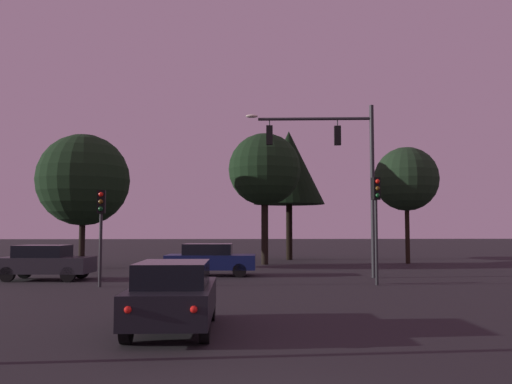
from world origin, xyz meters
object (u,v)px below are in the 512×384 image
object	(u,v)px
car_crossing_left	(210,259)
tree_right_cluster	(406,179)
traffic_light_corner_left	(376,209)
traffic_light_corner_right	(101,218)
traffic_signal_mast_arm	(339,160)
tree_behind_sign	(289,168)
tree_center_horizon	(265,170)
tree_left_far	(83,180)
car_nearside_lane	(173,295)
car_crossing_right	(45,262)

from	to	relation	value
car_crossing_left	tree_right_cluster	size ratio (longest dim) A/B	0.58
traffic_light_corner_left	traffic_light_corner_right	world-z (taller)	traffic_light_corner_left
traffic_signal_mast_arm	tree_behind_sign	size ratio (longest dim) A/B	0.86
traffic_light_corner_left	traffic_signal_mast_arm	bearing A→B (deg)	103.65
car_crossing_left	tree_behind_sign	size ratio (longest dim) A/B	0.47
tree_center_horizon	tree_left_far	bearing A→B (deg)	-165.02
tree_center_horizon	tree_right_cluster	size ratio (longest dim) A/B	1.10
traffic_signal_mast_arm	tree_behind_sign	xyz separation A→B (m)	(-0.85, 13.90, 1.22)
traffic_light_corner_right	tree_behind_sign	size ratio (longest dim) A/B	0.40
car_nearside_lane	car_crossing_left	xyz separation A→B (m)	(0.24, 13.65, 0.00)
traffic_light_corner_right	traffic_signal_mast_arm	bearing A→B (deg)	19.19
tree_behind_sign	tree_left_far	size ratio (longest dim) A/B	1.22
traffic_light_corner_right	car_nearside_lane	distance (m)	9.91
traffic_light_corner_left	car_nearside_lane	size ratio (longest dim) A/B	1.07
car_crossing_left	tree_center_horizon	world-z (taller)	tree_center_horizon
traffic_light_corner_left	tree_left_far	xyz separation A→B (m)	(-14.25, 9.52, 1.96)
traffic_signal_mast_arm	traffic_light_corner_left	world-z (taller)	traffic_signal_mast_arm
car_nearside_lane	traffic_signal_mast_arm	bearing A→B (deg)	63.40
tree_left_far	tree_center_horizon	size ratio (longest dim) A/B	0.92
car_crossing_right	tree_center_horizon	distance (m)	14.96
traffic_signal_mast_arm	traffic_light_corner_right	xyz separation A→B (m)	(-10.04, -3.49, -2.75)
car_crossing_right	tree_left_far	size ratio (longest dim) A/B	0.54
traffic_light_corner_left	car_crossing_left	bearing A→B (deg)	146.43
traffic_light_corner_left	tree_behind_sign	distance (m)	17.67
tree_left_far	tree_right_cluster	xyz separation A→B (m)	(19.75, 3.24, 0.43)
car_crossing_left	traffic_light_corner_right	bearing A→B (deg)	-130.71
traffic_signal_mast_arm	tree_left_far	xyz separation A→B (m)	(-13.45, 6.20, -0.41)
traffic_light_corner_left	tree_center_horizon	world-z (taller)	tree_center_horizon
car_crossing_right	traffic_light_corner_left	bearing A→B (deg)	-10.86
traffic_light_corner_right	tree_behind_sign	xyz separation A→B (m)	(9.19, 17.39, 3.97)
traffic_light_corner_right	car_crossing_right	distance (m)	4.58
traffic_light_corner_left	tree_left_far	size ratio (longest dim) A/B	0.56
traffic_light_corner_left	car_crossing_right	world-z (taller)	traffic_light_corner_left
tree_behind_sign	tree_center_horizon	distance (m)	5.35
car_nearside_lane	tree_center_horizon	bearing A→B (deg)	81.21
car_nearside_lane	car_crossing_right	world-z (taller)	same
traffic_signal_mast_arm	tree_center_horizon	distance (m)	9.49
car_nearside_lane	car_crossing_left	bearing A→B (deg)	89.01
traffic_light_corner_left	car_crossing_left	size ratio (longest dim) A/B	0.98
car_crossing_right	traffic_signal_mast_arm	bearing A→B (deg)	2.84
traffic_signal_mast_arm	tree_center_horizon	xyz separation A→B (m)	(-2.92, 9.02, 0.53)
traffic_signal_mast_arm	car_crossing_right	distance (m)	13.91
car_crossing_left	car_crossing_right	bearing A→B (deg)	-165.42
tree_center_horizon	car_nearside_lane	bearing A→B (deg)	-98.79
car_nearside_lane	car_crossing_left	size ratio (longest dim) A/B	0.92
car_crossing_left	tree_left_far	world-z (taller)	tree_left_far
traffic_signal_mast_arm	car_crossing_left	bearing A→B (deg)	168.71
traffic_signal_mast_arm	traffic_light_corner_left	xyz separation A→B (m)	(0.81, -3.32, -2.37)
tree_behind_sign	traffic_light_corner_right	bearing A→B (deg)	-117.84
tree_center_horizon	tree_behind_sign	bearing A→B (deg)	67.06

